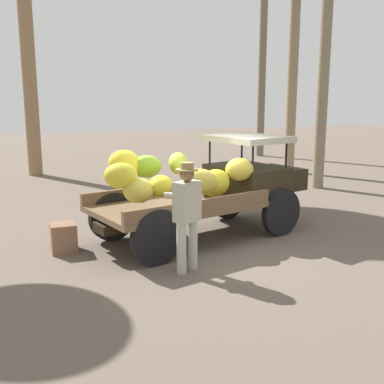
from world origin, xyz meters
name	(u,v)px	position (x,y,z in m)	size (l,w,h in m)	color
ground_plane	(210,242)	(0.00, 0.00, 0.00)	(60.00, 60.00, 0.00)	#66584C
truck	(212,186)	(0.20, 0.39, 0.97)	(4.65, 2.58, 1.90)	black
farmer	(187,211)	(-0.94, -1.21, 0.96)	(0.57, 0.54, 1.69)	#B1B5A3
wooden_crate	(64,237)	(-2.58, 0.47, 0.25)	(0.44, 0.43, 0.50)	#855D45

